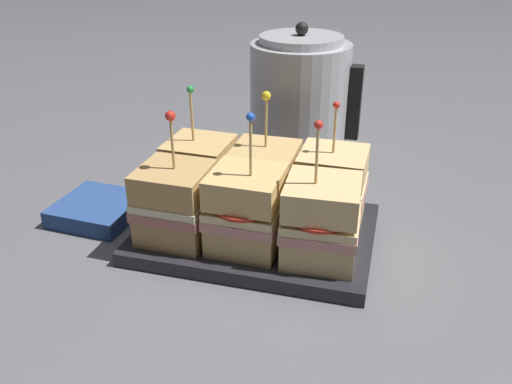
% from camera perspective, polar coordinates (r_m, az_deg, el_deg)
% --- Properties ---
extents(ground_plane, '(6.00, 6.00, 0.00)m').
position_cam_1_polar(ground_plane, '(0.70, 0.00, -5.02)').
color(ground_plane, slate).
extents(serving_platter, '(0.29, 0.21, 0.02)m').
position_cam_1_polar(serving_platter, '(0.69, 0.00, -4.38)').
color(serving_platter, '#232328').
rests_on(serving_platter, ground_plane).
extents(sandwich_front_left, '(0.09, 0.09, 0.16)m').
position_cam_1_polar(sandwich_front_left, '(0.65, -8.47, -1.15)').
color(sandwich_front_left, tan).
rests_on(sandwich_front_left, serving_platter).
extents(sandwich_front_center, '(0.09, 0.09, 0.17)m').
position_cam_1_polar(sandwich_front_center, '(0.63, -1.06, -1.93)').
color(sandwich_front_center, tan).
rests_on(sandwich_front_center, serving_platter).
extents(sandwich_front_right, '(0.09, 0.09, 0.17)m').
position_cam_1_polar(sandwich_front_right, '(0.61, 6.87, -3.06)').
color(sandwich_front_right, '#DBB77A').
rests_on(sandwich_front_right, serving_platter).
extents(sandwich_back_left, '(0.09, 0.09, 0.16)m').
position_cam_1_polar(sandwich_back_left, '(0.73, -5.88, 2.01)').
color(sandwich_back_left, tan).
rests_on(sandwich_back_left, serving_platter).
extents(sandwich_back_center, '(0.09, 0.09, 0.16)m').
position_cam_1_polar(sandwich_back_center, '(0.70, 0.97, 1.30)').
color(sandwich_back_center, tan).
rests_on(sandwich_back_center, serving_platter).
extents(sandwich_back_right, '(0.09, 0.09, 0.16)m').
position_cam_1_polar(sandwich_back_right, '(0.69, 7.95, 0.48)').
color(sandwich_back_right, '#DBB77A').
rests_on(sandwich_back_right, serving_platter).
extents(kettle_steel, '(0.18, 0.16, 0.23)m').
position_cam_1_polar(kettle_steel, '(0.89, 4.44, 9.49)').
color(kettle_steel, '#B7BABF').
rests_on(kettle_steel, ground_plane).
extents(napkin_stack, '(0.11, 0.11, 0.02)m').
position_cam_1_polar(napkin_stack, '(0.77, -16.32, -1.77)').
color(napkin_stack, navy).
rests_on(napkin_stack, ground_plane).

